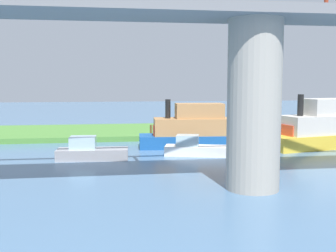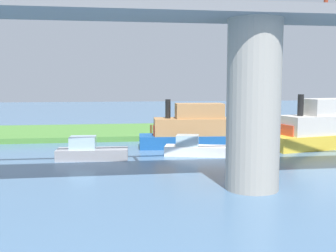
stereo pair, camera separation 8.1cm
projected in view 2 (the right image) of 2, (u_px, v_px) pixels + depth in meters
name	position (u px, v px, depth m)	size (l,w,h in m)	color
ground_plane	(167.00, 141.00, 39.04)	(160.00, 160.00, 0.00)	#4C7093
grassy_bank	(160.00, 131.00, 44.92)	(80.00, 12.00, 0.50)	#4C8438
bridge_pylon	(253.00, 106.00, 21.02)	(2.80, 2.80, 8.88)	#9E998E
bridge_span	(255.00, 9.00, 20.50)	(68.98, 4.30, 3.25)	slate
person_on_bank	(168.00, 125.00, 41.67)	(0.47, 0.47, 1.39)	#2D334C
mooring_post	(151.00, 130.00, 39.81)	(0.20, 0.20, 0.97)	brown
motorboat_red	(190.00, 130.00, 35.09)	(8.36, 3.24, 4.19)	#195199
houseboat_blue	(194.00, 148.00, 31.32)	(5.02, 2.85, 1.58)	white
motorboat_white	(320.00, 128.00, 34.85)	(9.54, 4.95, 4.65)	gold
pontoon_yellow	(325.00, 136.00, 39.14)	(4.11, 2.01, 1.31)	red
riverboat_paddlewheel	(90.00, 151.00, 29.60)	(5.25, 2.13, 1.72)	#99999E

